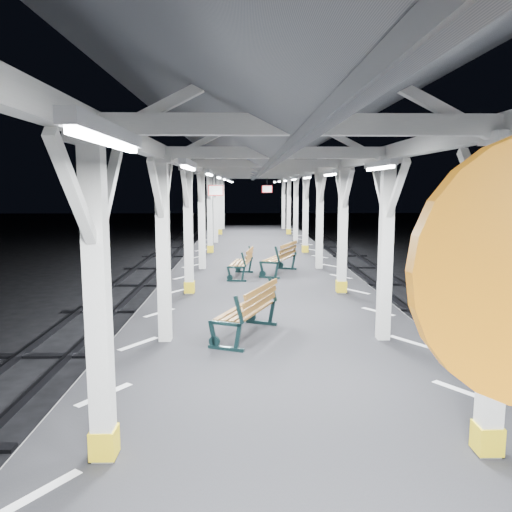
{
  "coord_description": "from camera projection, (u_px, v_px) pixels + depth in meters",
  "views": [
    {
      "loc": [
        -0.54,
        -10.86,
        3.8
      ],
      "look_at": [
        -0.29,
        0.54,
        2.2
      ],
      "focal_mm": 35.0,
      "sensor_mm": 36.0,
      "label": 1
    }
  ],
  "objects": [
    {
      "name": "platform",
      "position": [
        269.0,
        334.0,
        11.22
      ],
      "size": [
        6.0,
        50.0,
        1.0
      ],
      "primitive_type": "cube",
      "color": "black",
      "rests_on": "ground"
    },
    {
      "name": "bench_far",
      "position": [
        282.0,
        257.0,
        15.99
      ],
      "size": [
        1.33,
        1.99,
        1.01
      ],
      "rotation": [
        0.0,
        0.0,
        -0.38
      ],
      "color": "#112829",
      "rests_on": "platform"
    },
    {
      "name": "track_right",
      "position": [
        487.0,
        350.0,
        11.39
      ],
      "size": [
        2.2,
        60.0,
        0.16
      ],
      "color": "#2D2D33",
      "rests_on": "ground"
    },
    {
      "name": "bench_near",
      "position": [
        250.0,
        309.0,
        9.28
      ],
      "size": [
        1.3,
        1.94,
        0.99
      ],
      "rotation": [
        0.0,
        0.0,
        -0.38
      ],
      "color": "#112829",
      "rests_on": "platform"
    },
    {
      "name": "hazard_stripes_left",
      "position": [
        160.0,
        313.0,
        11.1
      ],
      "size": [
        1.0,
        48.0,
        0.01
      ],
      "primitive_type": "cube",
      "color": "silver",
      "rests_on": "platform"
    },
    {
      "name": "ground",
      "position": [
        269.0,
        355.0,
        11.29
      ],
      "size": [
        120.0,
        120.0,
        0.0
      ],
      "primitive_type": "plane",
      "color": "black",
      "rests_on": "ground"
    },
    {
      "name": "hazard_stripes_right",
      "position": [
        378.0,
        312.0,
        11.21
      ],
      "size": [
        1.0,
        48.0,
        0.01
      ],
      "primitive_type": "cube",
      "color": "silver",
      "rests_on": "platform"
    },
    {
      "name": "bench_mid",
      "position": [
        244.0,
        262.0,
        15.45
      ],
      "size": [
        0.84,
        1.71,
        0.89
      ],
      "rotation": [
        0.0,
        0.0,
        -0.14
      ],
      "color": "#112829",
      "rests_on": "platform"
    },
    {
      "name": "track_left",
      "position": [
        47.0,
        354.0,
        11.17
      ],
      "size": [
        2.2,
        60.0,
        0.16
      ],
      "color": "#2D2D33",
      "rests_on": "ground"
    },
    {
      "name": "canopy",
      "position": [
        270.0,
        150.0,
        10.64
      ],
      "size": [
        5.4,
        49.0,
        4.65
      ],
      "color": "silver",
      "rests_on": "platform"
    }
  ]
}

